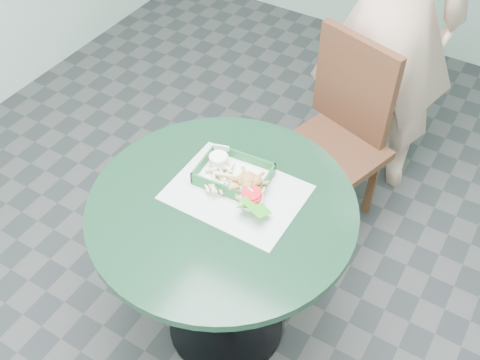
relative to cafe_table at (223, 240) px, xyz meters
The scene contains 9 objects.
floor 0.58m from the cafe_table, ahead, with size 4.00×5.00×0.02m, color #303335.
cafe_table is the anchor object (origin of this frame).
dining_chair 0.83m from the cafe_table, 84.03° to the left, with size 0.41×0.41×0.93m.
placemat 0.19m from the cafe_table, 78.99° to the left, with size 0.43×0.33×0.00m, color #B5C1C0.
food_basket 0.22m from the cafe_table, 103.08° to the left, with size 0.24×0.17×0.05m.
crab_sandwich 0.24m from the cafe_table, 61.35° to the left, with size 0.12×0.12×0.07m.
fries_pile 0.23m from the cafe_table, 130.23° to the left, with size 0.11×0.12×0.04m, color beige, non-canonical shape.
sauce_ramekin 0.28m from the cafe_table, 124.75° to the left, with size 0.07×0.07×0.04m.
garnish_cup 0.23m from the cafe_table, 16.32° to the left, with size 0.12×0.11×0.05m.
Camera 1 is at (0.69, -1.02, 2.15)m, focal length 42.00 mm.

